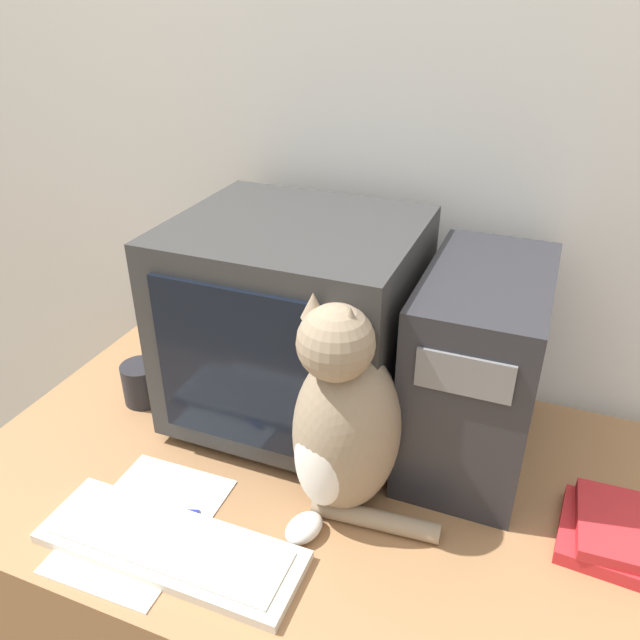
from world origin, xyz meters
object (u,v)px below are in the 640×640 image
object	(u,v)px
cat	(344,424)
mug	(143,383)
book_stack	(611,532)
computer_tower	(477,367)
pen	(155,511)
keyboard	(170,546)
crt_monitor	(296,323)

from	to	relation	value
cat	mug	size ratio (longest dim) A/B	4.50
book_stack	computer_tower	bearing A→B (deg)	149.87
cat	mug	xyz separation A→B (m)	(-0.51, 0.13, -0.13)
pen	mug	size ratio (longest dim) A/B	1.65
mug	computer_tower	bearing A→B (deg)	9.03
book_stack	keyboard	bearing A→B (deg)	-156.82
crt_monitor	keyboard	xyz separation A→B (m)	(-0.05, -0.42, -0.21)
crt_monitor	cat	world-z (taller)	crt_monitor
keyboard	mug	xyz separation A→B (m)	(-0.29, 0.33, 0.04)
crt_monitor	book_stack	xyz separation A→B (m)	(0.63, -0.13, -0.20)
book_stack	mug	bearing A→B (deg)	177.32
book_stack	pen	xyz separation A→B (m)	(-0.75, -0.23, -0.02)
crt_monitor	book_stack	bearing A→B (deg)	-11.90
mug	keyboard	bearing A→B (deg)	-49.30
keyboard	computer_tower	bearing A→B (deg)	47.51
computer_tower	mug	bearing A→B (deg)	-170.97
crt_monitor	pen	bearing A→B (deg)	-108.40
book_stack	pen	world-z (taller)	book_stack
computer_tower	mug	world-z (taller)	computer_tower
computer_tower	book_stack	world-z (taller)	computer_tower
crt_monitor	mug	world-z (taller)	crt_monitor
keyboard	pen	bearing A→B (deg)	140.41
crt_monitor	pen	xyz separation A→B (m)	(-0.12, -0.36, -0.22)
mug	pen	bearing A→B (deg)	-51.94
book_stack	mug	distance (m)	0.96
cat	book_stack	distance (m)	0.48
crt_monitor	keyboard	bearing A→B (deg)	-96.39
computer_tower	keyboard	xyz separation A→B (m)	(-0.41, -0.44, -0.18)
book_stack	mug	size ratio (longest dim) A/B	1.96
pen	mug	distance (m)	0.35
keyboard	pen	size ratio (longest dim) A/B	2.96
pen	mug	world-z (taller)	mug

